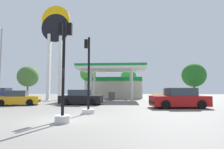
{
  "coord_description": "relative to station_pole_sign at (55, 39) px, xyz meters",
  "views": [
    {
      "loc": [
        3.19,
        -9.17,
        1.56
      ],
      "look_at": [
        1.45,
        16.47,
        3.55
      ],
      "focal_mm": 29.53,
      "sensor_mm": 36.0,
      "label": 1
    }
  ],
  "objects": [
    {
      "name": "traffic_signal_0",
      "position": [
        7.33,
        -13.05,
        -7.03
      ],
      "size": [
        0.78,
        0.78,
        4.89
      ],
      "color": "silver",
      "rests_on": "ground"
    },
    {
      "name": "car_2",
      "position": [
        5.36,
        -6.76,
        -7.82
      ],
      "size": [
        4.15,
        2.0,
        1.46
      ],
      "color": "black",
      "rests_on": "ground"
    },
    {
      "name": "tree_2",
      "position": [
        10.46,
        11.72,
        -4.64
      ],
      "size": [
        3.09,
        3.09,
        5.46
      ],
      "color": "brown",
      "rests_on": "ground"
    },
    {
      "name": "station_pole_sign",
      "position": [
        0.0,
        0.0,
        0.0
      ],
      "size": [
        4.0,
        0.56,
        13.29
      ],
      "color": "white",
      "rests_on": "ground"
    },
    {
      "name": "gas_station",
      "position": [
        7.87,
        6.15,
        -6.34
      ],
      "size": [
        9.12,
        12.21,
        4.78
      ],
      "color": "beige",
      "rests_on": "ground"
    },
    {
      "name": "tree_0",
      "position": [
        -9.7,
        10.92,
        -4.48
      ],
      "size": [
        4.13,
        4.13,
        6.06
      ],
      "color": "brown",
      "rests_on": "ground"
    },
    {
      "name": "traffic_signal_1",
      "position": [
        6.81,
        -16.32,
        -6.71
      ],
      "size": [
        0.68,
        0.7,
        4.8
      ],
      "color": "silver",
      "rests_on": "ground"
    },
    {
      "name": "tree_1",
      "position": [
        2.6,
        10.44,
        -3.97
      ],
      "size": [
        3.06,
        3.06,
        6.09
      ],
      "color": "brown",
      "rests_on": "ground"
    },
    {
      "name": "car_0",
      "position": [
        -0.55,
        -7.67,
        -7.85
      ],
      "size": [
        4.19,
        2.69,
        1.39
      ],
      "color": "black",
      "rests_on": "ground"
    },
    {
      "name": "car_1",
      "position": [
        14.8,
        -4.2,
        -7.78
      ],
      "size": [
        4.52,
        2.37,
        1.55
      ],
      "color": "black",
      "rests_on": "ground"
    },
    {
      "name": "tree_3",
      "position": [
        23.19,
        12.2,
        -4.29
      ],
      "size": [
        4.57,
        4.57,
        6.49
      ],
      "color": "brown",
      "rests_on": "ground"
    },
    {
      "name": "car_3",
      "position": [
        14.1,
        -9.2,
        -7.74
      ],
      "size": [
        4.71,
        2.44,
        1.62
      ],
      "color": "black",
      "rests_on": "ground"
    },
    {
      "name": "ground_plane",
      "position": [
        6.45,
        -15.52,
        -8.48
      ],
      "size": [
        90.0,
        90.0,
        0.0
      ],
      "primitive_type": "plane",
      "color": "slate",
      "rests_on": "ground"
    }
  ]
}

